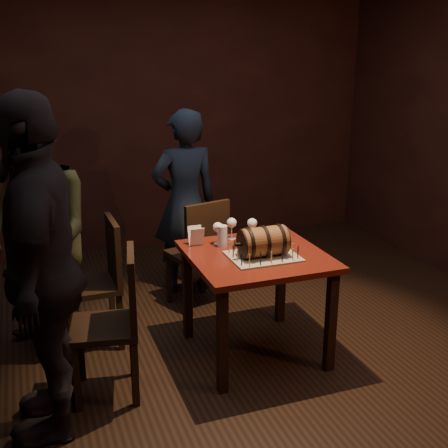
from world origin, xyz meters
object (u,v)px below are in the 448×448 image
object	(u,v)px
pint_of_ale	(222,236)
person_left_front	(42,271)
chair_back	(201,249)
person_back	(185,202)
wine_glass_left	(218,228)
chair_left_front	(117,316)
wine_glass_right	(252,224)
pub_table	(256,268)
chair_left_rear	(101,275)
person_left_rear	(36,237)
barrel_cake	(263,242)
wine_glass_mid	(232,224)

from	to	relation	value
pint_of_ale	person_left_front	distance (m)	1.34
chair_back	pint_of_ale	bearing A→B (deg)	-93.35
pint_of_ale	person_back	world-z (taller)	person_back
wine_glass_left	chair_left_front	size ratio (longest dim) A/B	0.17
wine_glass_right	chair_left_front	bearing A→B (deg)	-158.16
wine_glass_right	pub_table	bearing A→B (deg)	-107.17
person_back	chair_left_rear	bearing A→B (deg)	37.90
pub_table	wine_glass_left	xyz separation A→B (m)	(-0.18, 0.27, 0.23)
pub_table	person_left_rear	xyz separation A→B (m)	(-1.39, 0.42, 0.25)
barrel_cake	pint_of_ale	size ratio (longest dim) A/B	2.42
pint_of_ale	wine_glass_left	bearing A→B (deg)	104.40
wine_glass_left	person_left_front	size ratio (longest dim) A/B	0.09
wine_glass_left	wine_glass_right	distance (m)	0.27
pub_table	wine_glass_left	world-z (taller)	wine_glass_left
chair_back	barrel_cake	bearing A→B (deg)	-80.86
wine_glass_right	chair_left_front	xyz separation A→B (m)	(-1.06, -0.43, -0.35)
barrel_cake	wine_glass_mid	world-z (taller)	barrel_cake
wine_glass_right	person_left_front	size ratio (longest dim) A/B	0.09
pub_table	person_left_rear	distance (m)	1.47
barrel_cake	chair_back	size ratio (longest dim) A/B	0.39
chair_left_rear	chair_left_front	bearing A→B (deg)	-90.16
barrel_cake	wine_glass_right	xyz separation A→B (m)	(0.07, 0.36, 0.01)
chair_left_front	person_left_rear	distance (m)	0.80
barrel_cake	chair_left_front	xyz separation A→B (m)	(-0.99, -0.07, -0.34)
barrel_cake	person_left_rear	bearing A→B (deg)	160.11
wine_glass_left	pint_of_ale	distance (m)	0.07
chair_left_rear	person_left_front	distance (m)	1.05
wine_glass_left	chair_left_front	world-z (taller)	chair_left_front
chair_back	chair_left_front	distance (m)	1.29
wine_glass_mid	wine_glass_right	size ratio (longest dim) A/B	1.00
pub_table	pint_of_ale	bearing A→B (deg)	128.14
chair_left_front	barrel_cake	bearing A→B (deg)	3.89
wine_glass_right	person_back	bearing A→B (deg)	103.01
person_left_rear	person_back	bearing A→B (deg)	102.27
wine_glass_right	person_left_rear	distance (m)	1.48
pint_of_ale	chair_left_front	bearing A→B (deg)	-155.78
wine_glass_right	person_left_front	distance (m)	1.59
wine_glass_mid	person_left_front	world-z (taller)	person_left_front
barrel_cake	chair_left_front	distance (m)	1.05
chair_back	person_left_rear	distance (m)	1.37
wine_glass_right	chair_back	xyz separation A→B (m)	(-0.22, 0.54, -0.35)
wine_glass_left	wine_glass_mid	size ratio (longest dim) A/B	1.00
barrel_cake	chair_left_rear	xyz separation A→B (m)	(-0.99, 0.61, -0.34)
wine_glass_mid	chair_left_front	world-z (taller)	chair_left_front
person_back	person_left_front	xyz separation A→B (m)	(-1.24, -1.59, 0.14)
wine_glass_right	person_left_rear	bearing A→B (deg)	174.22
wine_glass_left	wine_glass_mid	bearing A→B (deg)	27.71
wine_glass_left	chair_left_front	distance (m)	0.96
pub_table	chair_left_rear	distance (m)	1.12
wine_glass_right	chair_left_rear	xyz separation A→B (m)	(-1.06, 0.26, -0.35)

